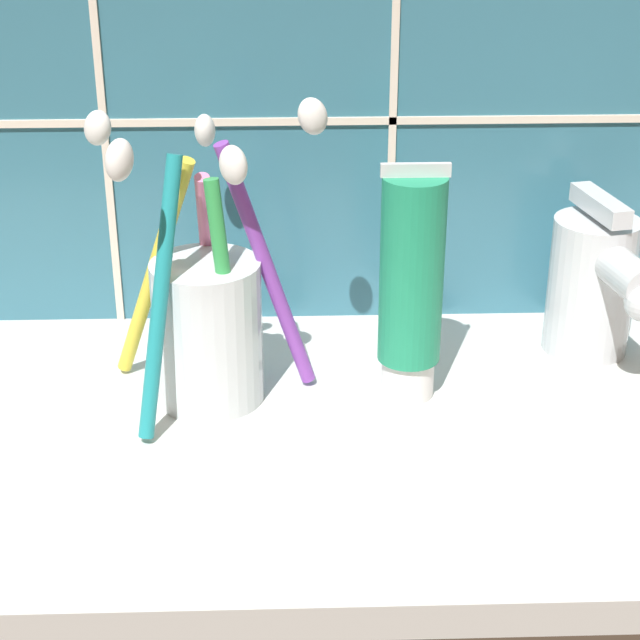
{
  "coord_description": "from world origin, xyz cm",
  "views": [
    {
      "loc": [
        -5.2,
        -53.99,
        34.97
      ],
      "look_at": [
        -3.36,
        1.55,
        8.27
      ],
      "focal_mm": 60.0,
      "sensor_mm": 36.0,
      "label": 1
    }
  ],
  "objects": [
    {
      "name": "sink_counter",
      "position": [
        0.0,
        0.0,
        1.0
      ],
      "size": [
        76.17,
        31.57,
        2.0
      ],
      "primitive_type": "cube",
      "color": "silver",
      "rests_on": "ground"
    },
    {
      "name": "tile_wall_backsplash",
      "position": [
        0.01,
        16.03,
        21.44
      ],
      "size": [
        86.17,
        1.72,
        42.86
      ],
      "color": "#336B7F",
      "rests_on": "ground"
    },
    {
      "name": "toothbrush_cup",
      "position": [
        -10.07,
        3.96,
        7.51
      ],
      "size": [
        15.16,
        15.32,
        18.54
      ],
      "color": "silver",
      "rests_on": "sink_counter"
    },
    {
      "name": "toothpaste_tube",
      "position": [
        2.14,
        3.87,
        9.39
      ],
      "size": [
        4.02,
        3.82,
        14.88
      ],
      "color": "white",
      "rests_on": "sink_counter"
    },
    {
      "name": "sink_faucet",
      "position": [
        14.86,
        9.03,
        7.13
      ],
      "size": [
        5.61,
        10.68,
        10.8
      ],
      "rotation": [
        0.0,
        0.0,
        -1.37
      ],
      "color": "silver",
      "rests_on": "sink_counter"
    }
  ]
}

